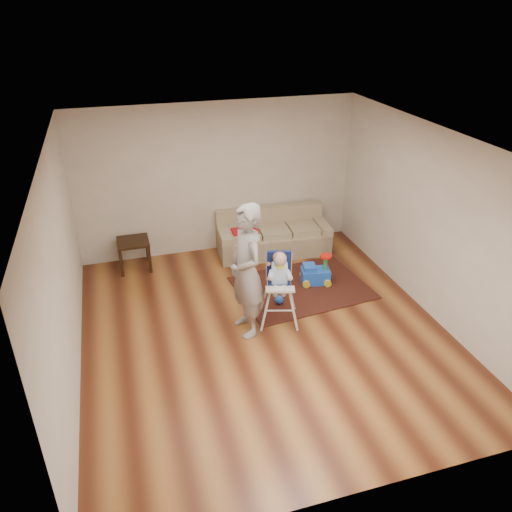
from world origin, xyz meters
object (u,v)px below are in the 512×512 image
object	(u,v)px
ride_on_toy	(316,269)
adult	(247,271)
sofa	(273,233)
high_chair	(279,289)
toy_ball	(279,300)
side_table	(134,254)

from	to	relation	value
ride_on_toy	adult	bearing A→B (deg)	-135.56
sofa	high_chair	bearing A→B (deg)	-102.15
toy_ball	adult	distance (m)	1.20
sofa	toy_ball	xyz separation A→B (m)	(-0.47, -1.72, -0.31)
side_table	high_chair	bearing A→B (deg)	-49.49
side_table	toy_ball	xyz separation A→B (m)	(2.02, -1.81, -0.18)
high_chair	toy_ball	bearing A→B (deg)	85.70
adult	high_chair	bearing A→B (deg)	93.32
sofa	side_table	world-z (taller)	sofa
side_table	high_chair	distance (m)	2.91
side_table	toy_ball	bearing A→B (deg)	-41.75
side_table	toy_ball	world-z (taller)	side_table
sofa	side_table	distance (m)	2.50
ride_on_toy	high_chair	distance (m)	1.27
sofa	ride_on_toy	xyz separation A→B (m)	(0.31, -1.28, -0.12)
side_table	ride_on_toy	xyz separation A→B (m)	(2.81, -1.37, 0.00)
side_table	adult	bearing A→B (deg)	-59.14
sofa	adult	size ratio (longest dim) A/B	1.08
side_table	adult	size ratio (longest dim) A/B	0.28
side_table	high_chair	size ratio (longest dim) A/B	0.47
side_table	high_chair	world-z (taller)	high_chair
ride_on_toy	adult	distance (m)	1.84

